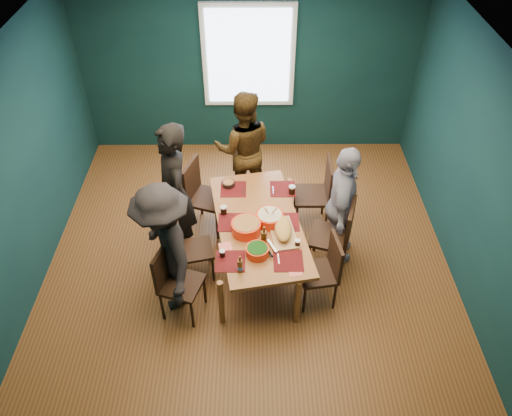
{
  "coord_description": "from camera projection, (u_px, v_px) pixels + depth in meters",
  "views": [
    {
      "loc": [
        0.06,
        -4.42,
        4.67
      ],
      "look_at": [
        0.09,
        -0.19,
        0.95
      ],
      "focal_mm": 35.0,
      "sensor_mm": 36.0,
      "label": 1
    }
  ],
  "objects": [
    {
      "name": "napkin_b",
      "position": [
        225.0,
        247.0,
        5.49
      ],
      "size": [
        0.17,
        0.17,
        0.0
      ],
      "primitive_type": "cube",
      "rotation": [
        0.0,
        0.0,
        0.21
      ],
      "color": "#FB6E69",
      "rests_on": "dining_table"
    },
    {
      "name": "chair_left_near",
      "position": [
        173.0,
        277.0,
        5.4
      ],
      "size": [
        0.53,
        0.53,
        0.93
      ],
      "rotation": [
        0.0,
        0.0,
        -0.32
      ],
      "color": "black",
      "rests_on": "floor"
    },
    {
      "name": "person_far_left",
      "position": [
        174.0,
        194.0,
        5.86
      ],
      "size": [
        0.63,
        0.78,
        1.84
      ],
      "primitive_type": "imported",
      "rotation": [
        0.0,
        0.0,
        5.03
      ],
      "color": "black",
      "rests_on": "floor"
    },
    {
      "name": "bowl_herbs",
      "position": [
        257.0,
        251.0,
        5.37
      ],
      "size": [
        0.25,
        0.25,
        0.11
      ],
      "color": "red",
      "rests_on": "dining_table"
    },
    {
      "name": "beer_bottle_b",
      "position": [
        264.0,
        238.0,
        5.47
      ],
      "size": [
        0.07,
        0.07,
        0.26
      ],
      "color": "#43250B",
      "rests_on": "dining_table"
    },
    {
      "name": "chair_right_near",
      "position": [
        326.0,
        267.0,
        5.53
      ],
      "size": [
        0.47,
        0.47,
        0.91
      ],
      "rotation": [
        0.0,
        0.0,
        0.15
      ],
      "color": "black",
      "rests_on": "floor"
    },
    {
      "name": "cola_glass_c",
      "position": [
        292.0,
        190.0,
        6.15
      ],
      "size": [
        0.08,
        0.08,
        0.12
      ],
      "color": "black",
      "rests_on": "dining_table"
    },
    {
      "name": "napkin_a",
      "position": [
        286.0,
        218.0,
        5.85
      ],
      "size": [
        0.2,
        0.2,
        0.0
      ],
      "primitive_type": "cube",
      "rotation": [
        0.0,
        0.0,
        0.57
      ],
      "color": "#FB6E69",
      "rests_on": "dining_table"
    },
    {
      "name": "chair_right_mid",
      "position": [
        339.0,
        232.0,
        5.85
      ],
      "size": [
        0.57,
        0.57,
        1.01
      ],
      "rotation": [
        0.0,
        0.0,
        -0.3
      ],
      "color": "black",
      "rests_on": "floor"
    },
    {
      "name": "cola_glass_d",
      "position": [
        224.0,
        210.0,
        5.87
      ],
      "size": [
        0.08,
        0.08,
        0.11
      ],
      "color": "black",
      "rests_on": "dining_table"
    },
    {
      "name": "chair_left_mid",
      "position": [
        188.0,
        246.0,
        5.82
      ],
      "size": [
        0.46,
        0.46,
        0.85
      ],
      "rotation": [
        0.0,
        0.0,
        0.22
      ],
      "color": "black",
      "rests_on": "floor"
    },
    {
      "name": "room",
      "position": [
        248.0,
        154.0,
        5.69
      ],
      "size": [
        5.01,
        5.01,
        2.71
      ],
      "color": "brown",
      "rests_on": "ground"
    },
    {
      "name": "small_bowl",
      "position": [
        228.0,
        184.0,
        6.29
      ],
      "size": [
        0.16,
        0.16,
        0.07
      ],
      "color": "black",
      "rests_on": "dining_table"
    },
    {
      "name": "beer_bottle_a",
      "position": [
        240.0,
        266.0,
        5.18
      ],
      "size": [
        0.06,
        0.06,
        0.22
      ],
      "color": "#43250B",
      "rests_on": "dining_table"
    },
    {
      "name": "person_near_left",
      "position": [
        165.0,
        249.0,
        5.31
      ],
      "size": [
        1.0,
        1.23,
        1.66
      ],
      "primitive_type": "imported",
      "rotation": [
        0.0,
        0.0,
        5.13
      ],
      "color": "black",
      "rests_on": "floor"
    },
    {
      "name": "person_back",
      "position": [
        243.0,
        148.0,
        6.73
      ],
      "size": [
        0.82,
        0.65,
        1.67
      ],
      "primitive_type": "imported",
      "rotation": [
        0.0,
        0.0,
        3.17
      ],
      "color": "black",
      "rests_on": "floor"
    },
    {
      "name": "bowl_salad",
      "position": [
        246.0,
        227.0,
        5.63
      ],
      "size": [
        0.34,
        0.34,
        0.14
      ],
      "color": "red",
      "rests_on": "dining_table"
    },
    {
      "name": "dining_table",
      "position": [
        259.0,
        227.0,
        5.84
      ],
      "size": [
        1.25,
        2.02,
        0.71
      ],
      "rotation": [
        0.0,
        0.0,
        0.17
      ],
      "color": "#9B522E",
      "rests_on": "floor"
    },
    {
      "name": "bowl_dumpling",
      "position": [
        270.0,
        218.0,
        5.75
      ],
      "size": [
        0.32,
        0.32,
        0.3
      ],
      "color": "red",
      "rests_on": "dining_table"
    },
    {
      "name": "chair_right_far",
      "position": [
        319.0,
        190.0,
        6.46
      ],
      "size": [
        0.45,
        0.45,
        1.0
      ],
      "rotation": [
        0.0,
        0.0,
        -0.01
      ],
      "color": "black",
      "rests_on": "floor"
    },
    {
      "name": "napkin_c",
      "position": [
        295.0,
        271.0,
        5.23
      ],
      "size": [
        0.16,
        0.16,
        0.0
      ],
      "primitive_type": "cube",
      "rotation": [
        0.0,
        0.0,
        0.12
      ],
      "color": "#FB6E69",
      "rests_on": "dining_table"
    },
    {
      "name": "cola_glass_a",
      "position": [
        222.0,
        253.0,
        5.36
      ],
      "size": [
        0.06,
        0.06,
        0.09
      ],
      "color": "black",
      "rests_on": "dining_table"
    },
    {
      "name": "cutting_board",
      "position": [
        283.0,
        230.0,
        5.61
      ],
      "size": [
        0.37,
        0.68,
        0.15
      ],
      "rotation": [
        0.0,
        0.0,
        0.17
      ],
      "color": "tan",
      "rests_on": "dining_table"
    },
    {
      "name": "chair_left_far",
      "position": [
        200.0,
        191.0,
        6.44
      ],
      "size": [
        0.57,
        0.57,
        1.0
      ],
      "rotation": [
        0.0,
        0.0,
        -0.32
      ],
      "color": "black",
      "rests_on": "floor"
    },
    {
      "name": "person_right",
      "position": [
        342.0,
        206.0,
        5.89
      ],
      "size": [
        0.54,
        0.99,
        1.6
      ],
      "primitive_type": "imported",
      "rotation": [
        0.0,
        0.0,
        1.4
      ],
      "color": "white",
      "rests_on": "floor"
    },
    {
      "name": "cola_glass_b",
      "position": [
        297.0,
        243.0,
        5.48
      ],
      "size": [
        0.06,
        0.06,
        0.09
      ],
      "color": "black",
      "rests_on": "dining_table"
    }
  ]
}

